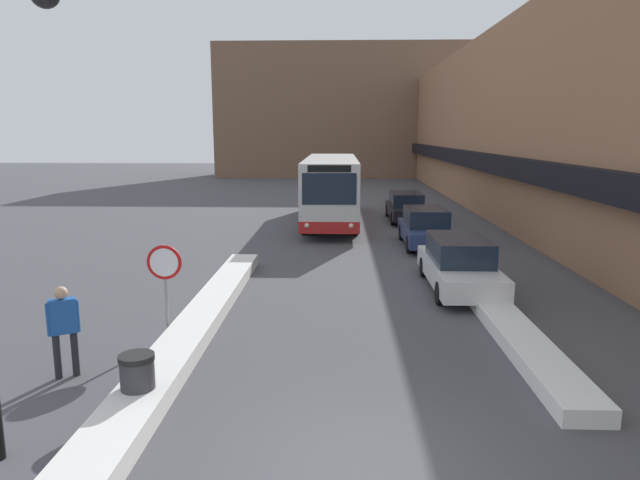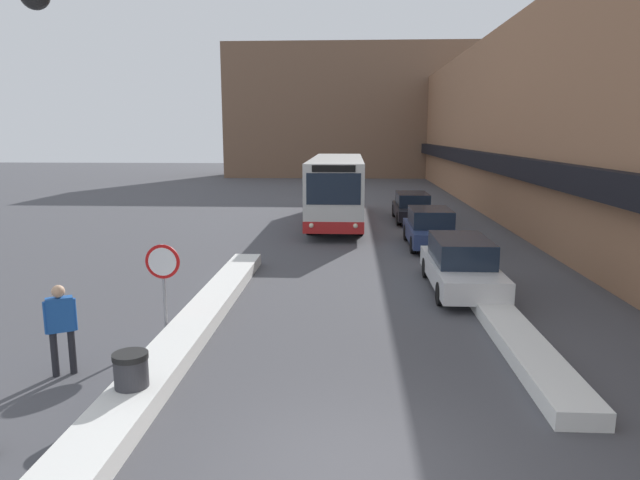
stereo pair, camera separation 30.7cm
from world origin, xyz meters
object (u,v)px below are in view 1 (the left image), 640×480
city_bus (331,188)px  pedestrian (63,323)px  stop_sign (165,272)px  parked_car_back (406,207)px  parked_car_middle (426,227)px  parked_car_front (459,264)px  trash_bin (138,381)px

city_bus → pedestrian: (-4.71, -19.14, -0.72)m
stop_sign → pedestrian: bearing=-123.5°
pedestrian → city_bus: bearing=46.3°
pedestrian → stop_sign: bearing=26.6°
city_bus → parked_car_back: bearing=10.0°
city_bus → parked_car_middle: size_ratio=2.72×
pedestrian → parked_car_front: bearing=6.9°
trash_bin → stop_sign: bearing=98.2°
city_bus → trash_bin: size_ratio=12.64×
stop_sign → trash_bin: bearing=-81.8°
parked_car_middle → trash_bin: parked_car_middle is taller
city_bus → parked_car_back: 4.12m
parked_car_middle → trash_bin: 15.73m
trash_bin → parked_car_front: bearing=48.1°
city_bus → stop_sign: city_bus is taller
parked_car_front → trash_bin: 10.27m
parked_car_middle → stop_sign: size_ratio=2.05×
parked_car_front → parked_car_middle: parked_car_middle is taller
parked_car_back → trash_bin: parked_car_back is taller
parked_car_front → trash_bin: parked_car_front is taller
parked_car_middle → pedestrian: (-8.63, -12.96, 0.29)m
pedestrian → trash_bin: bearing=-63.8°
parked_car_front → trash_bin: size_ratio=5.11×
trash_bin → parked_car_back: bearing=72.0°
parked_car_back → pedestrian: (-8.63, -19.84, 0.32)m
parked_car_back → parked_car_front: bearing=-90.0°
stop_sign → pedestrian: stop_sign is taller
parked_car_back → trash_bin: bearing=-108.0°
pedestrian → trash_bin: 2.23m
pedestrian → parked_car_middle: bearing=26.5°
parked_car_front → trash_bin: bearing=-131.9°
parked_car_back → pedestrian: size_ratio=2.73×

